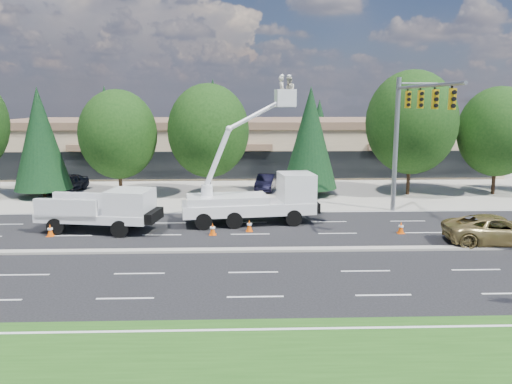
{
  "coord_description": "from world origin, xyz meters",
  "views": [
    {
      "loc": [
        -0.58,
        -24.21,
        7.46
      ],
      "look_at": [
        0.34,
        3.43,
        2.4
      ],
      "focal_mm": 35.0,
      "sensor_mm": 36.0,
      "label": 1
    }
  ],
  "objects_px": {
    "minivan": "(498,230)",
    "bucket_truck": "(260,192)",
    "utility_pickup": "(104,214)",
    "signal_mast": "(408,124)"
  },
  "relations": [
    {
      "from": "minivan",
      "to": "bucket_truck",
      "type": "bearing_deg",
      "value": 72.93
    },
    {
      "from": "utility_pickup",
      "to": "bucket_truck",
      "type": "height_order",
      "value": "bucket_truck"
    },
    {
      "from": "utility_pickup",
      "to": "signal_mast",
      "type": "bearing_deg",
      "value": 18.45
    },
    {
      "from": "minivan",
      "to": "utility_pickup",
      "type": "bearing_deg",
      "value": 86.43
    },
    {
      "from": "utility_pickup",
      "to": "minivan",
      "type": "relative_size",
      "value": 1.24
    },
    {
      "from": "signal_mast",
      "to": "bucket_truck",
      "type": "bearing_deg",
      "value": -172.84
    },
    {
      "from": "signal_mast",
      "to": "utility_pickup",
      "type": "xyz_separation_m",
      "value": [
        -18.43,
        -2.92,
        -5.03
      ]
    },
    {
      "from": "bucket_truck",
      "to": "utility_pickup",
      "type": "bearing_deg",
      "value": -176.83
    },
    {
      "from": "utility_pickup",
      "to": "bucket_truck",
      "type": "distance_m",
      "value": 9.29
    },
    {
      "from": "signal_mast",
      "to": "minivan",
      "type": "distance_m",
      "value": 8.71
    }
  ]
}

